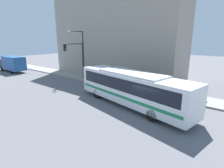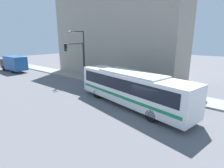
% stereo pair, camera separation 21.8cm
% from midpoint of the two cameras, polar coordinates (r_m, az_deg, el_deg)
% --- Properties ---
extents(ground_plane, '(120.00, 120.00, 0.00)m').
position_cam_midpoint_polar(ground_plane, '(14.54, 11.80, -9.83)').
color(ground_plane, slate).
extents(sidewalk, '(2.98, 70.00, 0.16)m').
position_cam_midpoint_polar(sidewalk, '(31.99, -16.13, 3.38)').
color(sidewalk, gray).
rests_on(sidewalk, ground_plane).
extents(building_facade, '(6.00, 22.01, 12.92)m').
position_cam_midpoint_polar(building_facade, '(28.66, 0.34, 15.55)').
color(building_facade, '#9E9384').
rests_on(building_facade, ground_plane).
extents(city_bus, '(4.76, 12.18, 3.10)m').
position_cam_midpoint_polar(city_bus, '(15.70, 5.84, -0.82)').
color(city_bus, white).
rests_on(city_bus, ground_plane).
extents(delivery_truck, '(2.21, 7.23, 2.85)m').
position_cam_midpoint_polar(delivery_truck, '(37.57, -30.00, 5.89)').
color(delivery_truck, '#265999').
rests_on(delivery_truck, ground_plane).
extents(fire_hydrant, '(0.27, 0.37, 0.73)m').
position_cam_midpoint_polar(fire_hydrant, '(20.66, 7.27, -0.78)').
color(fire_hydrant, gold).
rests_on(fire_hydrant, sidewalk).
extents(traffic_light_pole, '(3.28, 0.35, 5.27)m').
position_cam_midpoint_polar(traffic_light_pole, '(25.35, -11.77, 9.33)').
color(traffic_light_pole, '#2D2D2D').
rests_on(traffic_light_pole, sidewalk).
extents(parking_meter, '(0.14, 0.14, 1.34)m').
position_cam_midpoint_polar(parking_meter, '(22.11, 1.00, 1.80)').
color(parking_meter, '#2D2D2D').
rests_on(parking_meter, sidewalk).
extents(street_lamp, '(2.73, 0.28, 6.87)m').
position_cam_midpoint_polar(street_lamp, '(25.81, -10.25, 10.62)').
color(street_lamp, '#2D2D2D').
rests_on(street_lamp, sidewalk).
extents(pedestrian_near_corner, '(0.34, 0.34, 1.79)m').
position_cam_midpoint_polar(pedestrian_near_corner, '(27.17, -9.30, 4.02)').
color(pedestrian_near_corner, '#47382D').
rests_on(pedestrian_near_corner, sidewalk).
extents(pedestrian_mid_block, '(0.34, 0.34, 1.84)m').
position_cam_midpoint_polar(pedestrian_mid_block, '(22.29, 3.71, 1.99)').
color(pedestrian_mid_block, '#47382D').
rests_on(pedestrian_mid_block, sidewalk).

